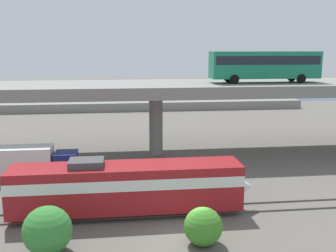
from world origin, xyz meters
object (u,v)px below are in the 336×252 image
Objects in this scene: parked_car_3 at (160,95)px; train_locomotive at (139,185)px; parked_car_1 at (44,96)px; parked_car_2 at (70,96)px; parked_car_4 at (131,96)px; transit_bus_on_overpass at (265,64)px; parked_car_0 at (220,93)px; service_truck_west at (37,162)px.

train_locomotive is at bearing 82.65° from parked_car_3.
train_locomotive is 3.98× the size of parked_car_1.
parked_car_2 is at bearing -2.08° from parked_car_3.
parked_car_1 is 1.01× the size of parked_car_2.
train_locomotive is 50.65m from parked_car_4.
parked_car_0 is (4.95, 38.29, -7.65)m from transit_bus_on_overpass.
train_locomotive is 2.56× the size of service_truck_west.
transit_bus_on_overpass is 2.67× the size of parked_car_4.
parked_car_3 is (-8.06, 35.51, -7.65)m from transit_bus_on_overpass.
parked_car_3 is (-13.01, -2.78, 0.00)m from parked_car_0.
parked_car_4 is at bearing -68.81° from transit_bus_on_overpass.
parked_car_2 is at bearing -54.65° from transit_bus_on_overpass.
parked_car_2 is (-30.59, -2.14, 0.00)m from parked_car_0.
parked_car_3 is at bearing -77.21° from transit_bus_on_overpass.
service_truck_west is 1.55× the size of parked_car_1.
parked_car_1 is 16.87m from parked_car_4.
transit_bus_on_overpass is at bearing -50.38° from parked_car_1.
transit_bus_on_overpass is 2.78× the size of parked_car_2.
transit_bus_on_overpass is 39.36m from parked_car_0.
parked_car_0 is 0.90× the size of parked_car_4.
parked_car_0 and parked_car_1 have the same top height.
train_locomotive is 4.04× the size of parked_car_2.
parked_car_3 is (22.46, -1.35, 0.00)m from parked_car_1.
parked_car_1 is (-35.47, -1.43, 0.00)m from parked_car_0.
parked_car_2 is (4.88, -0.71, -0.00)m from parked_car_1.
service_truck_west is at bearing -103.08° from parked_car_4.
train_locomotive reaches higher than service_truck_west.
service_truck_west is 42.72m from parked_car_2.
parked_car_0 is 18.89m from parked_car_4.
train_locomotive reaches higher than parked_car_0.
parked_car_3 is at bearing 69.89° from service_truck_west.
service_truck_west is 1.51× the size of parked_car_4.
transit_bus_on_overpass reaches higher than parked_car_1.
parked_car_0 is 0.93× the size of parked_car_1.
parked_car_0 and parked_car_4 have the same top height.
service_truck_west is 43.94m from parked_car_1.
parked_car_4 is at bearing 76.92° from service_truck_west.
transit_bus_on_overpass is 44.98m from parked_car_2.
parked_car_0 is at bearing 69.94° from train_locomotive.
parked_car_1 and parked_car_3 have the same top height.
train_locomotive is 54.50m from parked_car_1.
parked_car_0 is 13.30m from parked_car_3.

